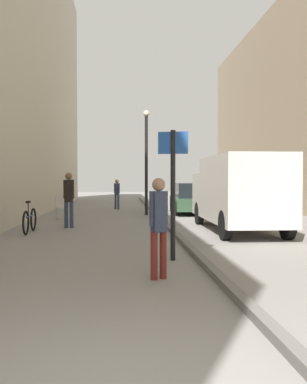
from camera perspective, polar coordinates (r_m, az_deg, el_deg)
The scene contains 11 objects.
ground_plane at distance 14.80m, azimuth -4.55°, elevation -4.56°, with size 80.00×80.00×0.00m, color gray.
kerb_strip at distance 14.87m, azimuth 1.57°, elevation -4.29°, with size 0.16×40.00×0.12m, color #615F5B.
pedestrian_main_foreground at distance 6.69m, azimuth 0.71°, elevation -4.01°, with size 0.31×0.25×1.64m.
pedestrian_mid_block at distance 22.66m, azimuth -5.07°, elevation 0.00°, with size 0.32×0.23×1.63m.
pedestrian_far_crossing at distance 14.11m, azimuth -11.60°, elevation -0.53°, with size 0.36×0.25×1.86m.
delivery_van at distance 13.26m, azimuth 11.48°, elevation 0.10°, with size 1.98×5.61×2.32m.
parked_car at distance 19.94m, azimuth 5.29°, elevation -0.89°, with size 1.98×4.27×1.45m.
street_sign_post at distance 8.25m, azimuth 2.70°, elevation 1.22°, with size 0.59×0.18×2.60m.
lamp_post at distance 18.86m, azimuth -1.00°, elevation 5.07°, with size 0.28×0.28×4.76m.
bicycle_leaning at distance 13.12m, azimuth -16.70°, elevation -3.76°, with size 0.10×1.77×0.98m.
cafe_chair_near_window at distance 17.28m, azimuth -12.57°, elevation -1.88°, with size 0.59×0.59×0.94m.
Camera 1 is at (0.03, -2.71, 1.62)m, focal length 38.68 mm.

